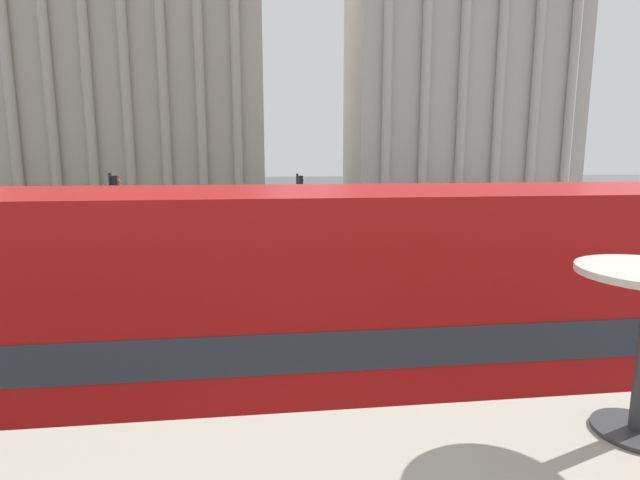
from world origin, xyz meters
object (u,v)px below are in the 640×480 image
at_px(traffic_light_mid, 114,209).
at_px(pedestrian_black, 103,233).
at_px(double_decker_bus, 286,329).
at_px(traffic_light_near, 409,242).
at_px(plaza_building_right, 460,73).
at_px(pedestrian_blue, 95,224).
at_px(car_navy, 267,223).
at_px(traffic_light_far, 299,198).
at_px(plaza_building_left, 140,77).
at_px(pedestrian_red, 308,217).
at_px(pedestrian_olive, 347,240).
at_px(car_silver, 158,223).

bearing_deg(traffic_light_mid, pedestrian_black, 113.09).
xyz_separation_m(double_decker_bus, traffic_light_near, (3.28, 5.41, 0.13)).
distance_m(plaza_building_right, pedestrian_blue, 42.92).
bearing_deg(car_navy, traffic_light_far, 166.75).
relative_size(plaza_building_left, car_navy, 6.23).
xyz_separation_m(plaza_building_right, pedestrian_red, (-19.10, -25.33, -12.28)).
height_order(plaza_building_left, traffic_light_far, plaza_building_left).
distance_m(plaza_building_left, traffic_light_mid, 39.37).
relative_size(car_navy, pedestrian_red, 2.63).
bearing_deg(pedestrian_olive, pedestrian_red, 46.74).
bearing_deg(pedestrian_red, double_decker_bus, 97.92).
xyz_separation_m(double_decker_bus, plaza_building_right, (21.58, 47.96, 10.89)).
height_order(pedestrian_black, pedestrian_blue, pedestrian_black).
height_order(plaza_building_right, pedestrian_black, plaza_building_right).
bearing_deg(car_silver, traffic_light_near, 17.50).
relative_size(double_decker_bus, traffic_light_mid, 2.94).
height_order(traffic_light_near, pedestrian_black, traffic_light_near).
distance_m(pedestrian_red, pedestrian_black, 11.37).
bearing_deg(traffic_light_mid, pedestrian_red, 49.98).
bearing_deg(traffic_light_far, pedestrian_red, 78.10).
distance_m(traffic_light_far, pedestrian_red, 4.19).
distance_m(traffic_light_far, car_silver, 8.67).
height_order(plaza_building_left, car_silver, plaza_building_left).
bearing_deg(car_silver, car_navy, 71.44).
relative_size(traffic_light_near, car_silver, 0.88).
bearing_deg(double_decker_bus, car_silver, 98.16).
height_order(traffic_light_near, pedestrian_olive, traffic_light_near).
bearing_deg(car_silver, pedestrian_blue, -56.06).
xyz_separation_m(traffic_light_far, pedestrian_black, (-8.98, -1.92, -1.30)).
bearing_deg(car_silver, double_decker_bus, 3.90).
xyz_separation_m(traffic_light_mid, pedestrian_olive, (9.01, 1.64, -1.60)).
relative_size(car_silver, pedestrian_black, 2.33).
relative_size(traffic_light_far, pedestrian_red, 2.23).
height_order(car_silver, pedestrian_olive, pedestrian_olive).
bearing_deg(traffic_light_near, plaza_building_right, 66.74).
relative_size(double_decker_bus, pedestrian_red, 7.07).
bearing_deg(pedestrian_olive, pedestrian_blue, 106.37).
height_order(traffic_light_near, traffic_light_far, traffic_light_near).
bearing_deg(pedestrian_black, car_navy, -115.32).
height_order(plaza_building_left, pedestrian_black, plaza_building_left).
bearing_deg(pedestrian_blue, pedestrian_red, -126.84).
relative_size(plaza_building_right, car_navy, 6.29).
height_order(traffic_light_mid, pedestrian_olive, traffic_light_mid).
relative_size(traffic_light_mid, pedestrian_blue, 2.15).
distance_m(traffic_light_near, traffic_light_far, 13.47).
bearing_deg(plaza_building_left, traffic_light_near, -70.67).
height_order(traffic_light_mid, pedestrian_blue, traffic_light_mid).
bearing_deg(pedestrian_red, pedestrian_black, 44.71).
distance_m(pedestrian_red, pedestrian_olive, 8.09).
bearing_deg(traffic_light_near, plaza_building_left, 109.33).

